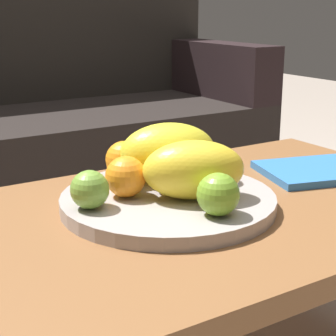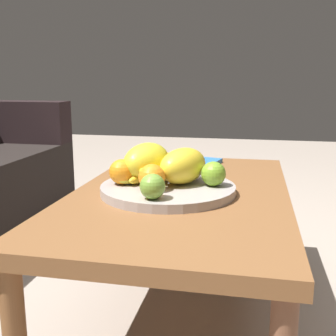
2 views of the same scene
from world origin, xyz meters
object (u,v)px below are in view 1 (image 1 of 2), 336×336
object	(u,v)px
melon_large_front	(194,170)
apple_left	(218,194)
orange_left	(124,160)
banana_bunch	(155,168)
orange_right	(213,163)
magazine	(320,170)
couch	(31,136)
fruit_bowl	(168,201)
apple_front	(90,190)
coffee_table	(199,231)
orange_front	(126,177)
melon_smaller_beside	(167,152)

from	to	relation	value
melon_large_front	apple_left	xyz separation A→B (m)	(-0.01, -0.09, -0.02)
orange_left	banana_bunch	size ratio (longest dim) A/B	0.47
orange_right	apple_left	distance (m)	0.18
melon_large_front	magazine	distance (m)	0.37
couch	apple_left	size ratio (longest dim) A/B	23.91
fruit_bowl	apple_front	xyz separation A→B (m)	(-0.15, 0.01, 0.05)
fruit_bowl	magazine	xyz separation A→B (m)	(0.39, -0.00, -0.00)
melon_large_front	magazine	size ratio (longest dim) A/B	0.72
apple_left	coffee_table	bearing A→B (deg)	71.39
orange_front	orange_left	distance (m)	0.11
couch	apple_left	xyz separation A→B (m)	(-0.10, -1.27, 0.17)
couch	orange_left	bearing A→B (deg)	-97.85
coffee_table	magazine	bearing A→B (deg)	5.34
orange_front	banana_bunch	size ratio (longest dim) A/B	0.47
orange_left	banana_bunch	xyz separation A→B (m)	(0.04, -0.06, -0.01)
couch	apple_left	world-z (taller)	couch
melon_smaller_beside	apple_left	world-z (taller)	melon_smaller_beside
fruit_bowl	orange_right	size ratio (longest dim) A/B	5.26
apple_front	fruit_bowl	bearing A→B (deg)	-3.73
orange_left	apple_front	world-z (taller)	orange_left
melon_smaller_beside	apple_left	xyz separation A→B (m)	(-0.03, -0.20, -0.02)
apple_front	banana_bunch	size ratio (longest dim) A/B	0.42
melon_smaller_beside	apple_front	size ratio (longest dim) A/B	2.83
orange_left	couch	bearing A→B (deg)	82.15
apple_front	orange_right	bearing A→B (deg)	2.25
coffee_table	orange_front	bearing A→B (deg)	151.52
couch	orange_left	world-z (taller)	couch
banana_bunch	orange_right	bearing A→B (deg)	-30.60
coffee_table	fruit_bowl	size ratio (longest dim) A/B	2.71
orange_left	apple_left	size ratio (longest dim) A/B	1.04
fruit_bowl	banana_bunch	xyz separation A→B (m)	(0.02, 0.08, 0.04)
coffee_table	melon_smaller_beside	world-z (taller)	melon_smaller_beside
apple_left	orange_front	bearing A→B (deg)	117.73
coffee_table	magazine	world-z (taller)	magazine
magazine	banana_bunch	bearing A→B (deg)	-175.84
fruit_bowl	apple_front	world-z (taller)	apple_front
banana_bunch	couch	bearing A→B (deg)	84.54
orange_front	apple_front	bearing A→B (deg)	-165.12
apple_front	magazine	xyz separation A→B (m)	(0.54, -0.01, -0.05)
couch	fruit_bowl	bearing A→B (deg)	-96.00
coffee_table	apple_front	distance (m)	0.23
apple_left	banana_bunch	distance (m)	0.21
orange_right	apple_front	bearing A→B (deg)	-177.75
orange_right	fruit_bowl	bearing A→B (deg)	-170.06
melon_large_front	orange_right	bearing A→B (deg)	34.66
coffee_table	melon_smaller_beside	size ratio (longest dim) A/B	5.67
orange_left	magazine	bearing A→B (deg)	-17.99
melon_smaller_beside	orange_left	world-z (taller)	melon_smaller_beside
melon_large_front	orange_front	world-z (taller)	melon_large_front
melon_smaller_beside	magazine	size ratio (longest dim) A/B	0.75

